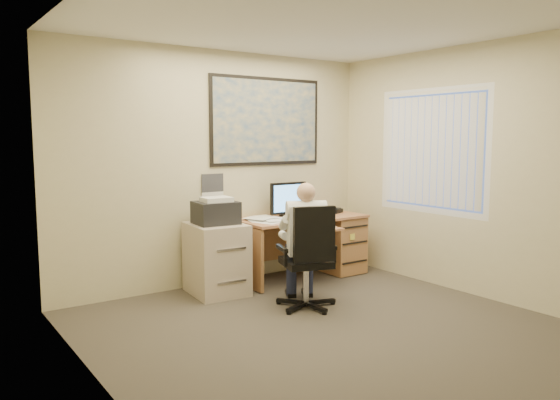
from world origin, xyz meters
TOP-DOWN VIEW (x-y plane):
  - room_shell at (0.00, 0.00)m, footprint 4.00×4.50m
  - desk at (1.23, 1.90)m, footprint 1.60×0.97m
  - world_map at (0.65, 2.23)m, footprint 1.56×0.03m
  - wall_calendar at (-0.10, 2.24)m, footprint 0.28×0.01m
  - window_blinds at (1.97, 0.80)m, footprint 0.06×1.40m
  - filing_cabinet at (-0.27, 1.86)m, footprint 0.61×0.71m
  - office_chair at (0.25, 0.85)m, footprint 0.79×0.79m
  - person at (0.23, 0.93)m, footprint 0.78×0.87m

SIDE VIEW (x-z plane):
  - office_chair at x=0.25m, z-range -0.22..0.83m
  - desk at x=1.23m, z-range -0.13..1.02m
  - filing_cabinet at x=-0.27m, z-range -0.07..0.99m
  - person at x=0.23m, z-range 0.00..1.26m
  - wall_calendar at x=-0.10m, z-range 0.87..1.29m
  - room_shell at x=0.00m, z-range 0.00..2.70m
  - window_blinds at x=1.97m, z-range 0.90..2.20m
  - world_map at x=0.65m, z-range 1.37..2.43m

